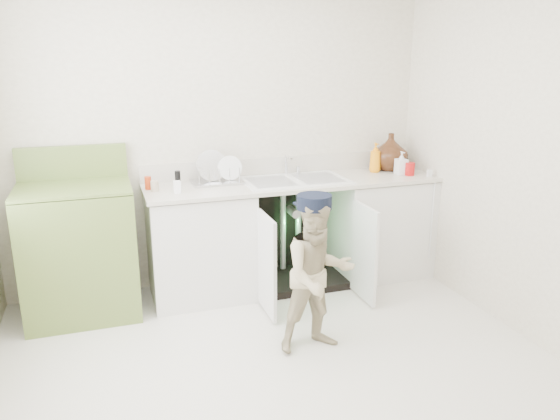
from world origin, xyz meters
The scene contains 5 objects.
ground centered at (0.00, 0.00, 0.00)m, with size 3.50×3.50×0.00m, color beige.
room_shell centered at (0.00, 0.00, 1.25)m, with size 6.00×5.50×1.26m.
counter_run centered at (0.58, 1.21, 0.47)m, with size 2.44×1.02×1.23m.
avocado_stove centered at (-1.16, 1.18, 0.51)m, with size 0.80×0.65×1.24m.
repair_worker centered at (0.32, 0.13, 0.53)m, with size 0.56×0.94×1.06m.
Camera 1 is at (-0.95, -2.90, 1.90)m, focal length 35.00 mm.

